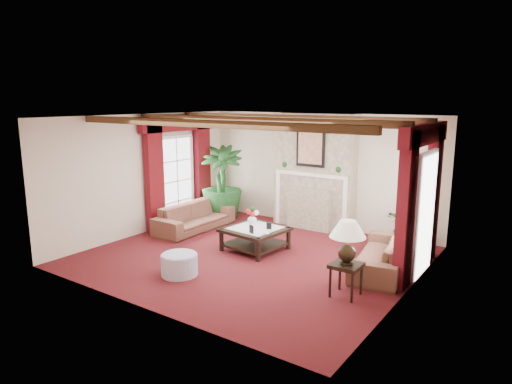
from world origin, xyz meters
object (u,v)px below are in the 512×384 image
Objects in this scene: sofa_right at (382,248)px; coffee_table at (255,239)px; side_table at (346,280)px; ottoman at (179,265)px; potted_palm at (222,199)px; sofa_left at (195,213)px.

coffee_table is (-2.51, -0.39, -0.18)m from sofa_right.
sofa_right reaches higher than side_table.
coffee_table is 1.75× the size of ottoman.
ottoman is at bearing -162.76° from side_table.
potted_palm is 5.23m from side_table.
coffee_table is 2.64m from side_table.
side_table reaches higher than ottoman.
potted_palm is (-0.11, 1.15, 0.12)m from sofa_left.
side_table is at bearing -29.52° from potted_palm.
coffee_table is 2.10× the size of side_table.
sofa_left is at bearing -99.92° from sofa_right.
sofa_left is 1.17m from potted_palm.
ottoman is (1.81, -3.43, -0.34)m from potted_palm.
sofa_right is (4.52, -0.01, -0.00)m from sofa_left.
ottoman is (-2.82, -2.26, -0.22)m from sofa_right.
sofa_right is 1.42m from side_table.
sofa_left is at bearing 162.26° from side_table.
potted_palm is at bearing -113.93° from sofa_right.
sofa_left is 2.06m from coffee_table.
potted_palm is at bearing 150.48° from side_table.
sofa_left is 4.67m from side_table.
sofa_right reaches higher than coffee_table.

